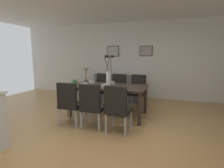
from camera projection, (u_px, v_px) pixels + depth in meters
ground_plane at (103, 134)px, 3.30m from camera, size 9.00×9.00×0.00m
back_wall_panel at (137, 60)px, 6.13m from camera, size 9.00×0.10×2.60m
dining_table at (108, 89)px, 4.30m from camera, size 1.80×0.98×0.74m
dining_chair_near_left at (70, 102)px, 3.66m from camera, size 0.45×0.45×0.92m
dining_chair_near_right at (102, 87)px, 5.33m from camera, size 0.46×0.46×0.92m
dining_chair_far_left at (92, 104)px, 3.48m from camera, size 0.44×0.44×0.92m
dining_chair_far_right at (118, 88)px, 5.14m from camera, size 0.46×0.46×0.92m
dining_chair_mid_left at (117, 107)px, 3.30m from camera, size 0.46×0.46×0.92m
dining_chair_mid_right at (137, 89)px, 4.98m from camera, size 0.47×0.47×0.92m
centerpiece_vase at (108, 74)px, 4.24m from camera, size 0.21×0.23×0.73m
placemat_near_left at (84, 86)px, 4.25m from camera, size 0.32×0.32×0.01m
bowl_near_left at (84, 84)px, 4.24m from camera, size 0.17×0.17×0.07m
placemat_near_right at (92, 83)px, 4.66m from camera, size 0.32×0.32×0.01m
bowl_near_right at (92, 82)px, 4.65m from camera, size 0.17×0.17×0.07m
placemat_far_left at (105, 87)px, 4.08m from camera, size 0.32×0.32×0.01m
bowl_far_left at (105, 85)px, 4.07m from camera, size 0.17×0.17×0.07m
placemat_far_right at (111, 84)px, 4.49m from camera, size 0.32×0.32×0.01m
bowl_far_right at (111, 83)px, 4.48m from camera, size 0.17×0.17×0.07m
sofa at (115, 91)px, 5.98m from camera, size 1.75×0.84×0.80m
side_table at (86, 89)px, 6.35m from camera, size 0.36×0.36×0.52m
table_lamp at (86, 72)px, 6.25m from camera, size 0.22×0.22×0.51m
framed_picture_left at (113, 51)px, 6.29m from camera, size 0.42×0.03×0.37m
framed_picture_center at (146, 51)px, 5.92m from camera, size 0.43×0.03×0.34m
potted_plant at (74, 88)px, 5.93m from camera, size 0.36×0.36×0.67m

